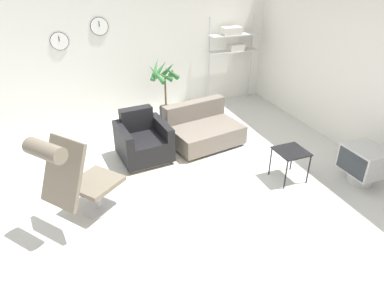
# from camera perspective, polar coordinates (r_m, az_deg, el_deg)

# --- Properties ---
(ground_plane) EXTENTS (12.00, 12.00, 0.00)m
(ground_plane) POSITION_cam_1_polar(r_m,az_deg,el_deg) (5.00, -0.38, -6.93)
(ground_plane) COLOR silver
(wall_back) EXTENTS (12.00, 0.09, 2.80)m
(wall_back) POSITION_cam_1_polar(r_m,az_deg,el_deg) (7.12, -9.65, 15.99)
(wall_back) COLOR silver
(wall_back) RESTS_ON ground_plane
(wall_right) EXTENTS (0.06, 12.00, 2.80)m
(wall_right) POSITION_cam_1_polar(r_m,az_deg,el_deg) (6.00, 27.15, 10.98)
(wall_right) COLOR silver
(wall_right) RESTS_ON ground_plane
(round_rug) EXTENTS (2.13, 2.13, 0.01)m
(round_rug) POSITION_cam_1_polar(r_m,az_deg,el_deg) (4.81, -1.58, -8.50)
(round_rug) COLOR #BCB29E
(round_rug) RESTS_ON ground_plane
(lounge_chair) EXTENTS (1.06, 0.99, 1.26)m
(lounge_chair) POSITION_cam_1_polar(r_m,az_deg,el_deg) (4.18, -19.27, -4.66)
(lounge_chair) COLOR #BCBCC1
(lounge_chair) RESTS_ON ground_plane
(armchair_red) EXTENTS (0.83, 0.84, 0.78)m
(armchair_red) POSITION_cam_1_polar(r_m,az_deg,el_deg) (5.57, -8.17, 0.32)
(armchair_red) COLOR silver
(armchair_red) RESTS_ON ground_plane
(couch_low) EXTENTS (1.31, 1.07, 0.68)m
(couch_low) POSITION_cam_1_polar(r_m,az_deg,el_deg) (6.02, 1.81, 2.34)
(couch_low) COLOR black
(couch_low) RESTS_ON ground_plane
(side_table) EXTENTS (0.43, 0.43, 0.48)m
(side_table) POSITION_cam_1_polar(r_m,az_deg,el_deg) (5.12, 16.16, -1.59)
(side_table) COLOR black
(side_table) RESTS_ON ground_plane
(crt_television) EXTENTS (0.49, 0.55, 0.56)m
(crt_television) POSITION_cam_1_polar(r_m,az_deg,el_deg) (5.49, 26.67, -2.88)
(crt_television) COLOR #B7B7B7
(crt_television) RESTS_ON ground_plane
(potted_plant) EXTENTS (0.60, 0.62, 1.24)m
(potted_plant) POSITION_cam_1_polar(r_m,az_deg,el_deg) (6.78, -4.57, 8.83)
(potted_plant) COLOR #333338
(potted_plant) RESTS_ON ground_plane
(shelf_unit) EXTENTS (1.09, 0.28, 1.86)m
(shelf_unit) POSITION_cam_1_polar(r_m,az_deg,el_deg) (7.60, 6.87, 16.68)
(shelf_unit) COLOR #BCBCC1
(shelf_unit) RESTS_ON ground_plane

